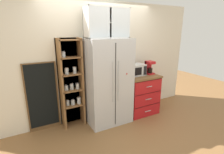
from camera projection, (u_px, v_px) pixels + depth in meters
name	position (u px, v px, depth m)	size (l,w,h in m)	color
ground_plane	(109.00, 120.00, 3.82)	(10.66, 10.66, 0.00)	olive
wall_back_cream	(100.00, 61.00, 3.81)	(4.96, 0.10, 2.55)	silver
refrigerator	(108.00, 82.00, 3.59)	(0.91, 0.68, 1.80)	silver
pantry_shelf_column	(71.00, 82.00, 3.48)	(0.49, 0.29, 1.81)	brown
counter_cabinet	(140.00, 94.00, 4.12)	(0.78, 0.67, 0.93)	red
microwave	(135.00, 70.00, 3.94)	(0.44, 0.33, 0.26)	silver
coffee_maker	(149.00, 67.00, 4.07)	(0.17, 0.20, 0.31)	red
mug_cream	(140.00, 73.00, 4.00)	(0.11, 0.08, 0.09)	silver
bottle_green	(140.00, 70.00, 4.00)	(0.06, 0.06, 0.26)	#285B33
upper_cabinet	(106.00, 23.00, 3.31)	(0.87, 0.32, 0.58)	silver
chalkboard_menu	(42.00, 97.00, 3.32)	(0.60, 0.04, 1.38)	brown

